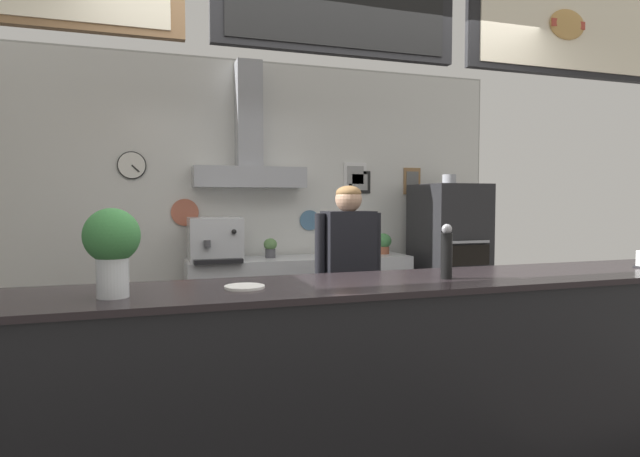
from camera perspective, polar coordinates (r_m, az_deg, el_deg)
name	(u,v)px	position (r m, az deg, el deg)	size (l,w,h in m)	color
back_wall_assembly	(252,195)	(5.14, -7.44, 3.66)	(5.35, 2.76, 2.87)	#9E9E99
service_counter	(354,390)	(2.71, 3.77, -17.22)	(4.59, 0.68, 1.08)	black
back_prep_counter	(301,305)	(5.13, -2.14, -8.41)	(2.17, 0.54, 0.93)	silver
pizza_oven	(448,264)	(5.53, 13.87, -3.80)	(0.60, 0.75, 1.75)	#232326
shop_worker	(348,281)	(3.99, 3.13, -5.75)	(0.54, 0.23, 1.59)	#232328
espresso_machine	(215,239)	(4.85, -11.46, -1.18)	(0.47, 0.53, 0.40)	silver
potted_rosemary	(383,243)	(5.39, 6.94, -1.56)	(0.17, 0.17, 0.21)	#9E563D
potted_basil	(270,247)	(5.01, -5.47, -2.04)	(0.13, 0.13, 0.19)	#4C4C51
basil_vase	(112,246)	(2.30, -21.85, -1.81)	(0.23, 0.23, 0.37)	silver
condiment_plate	(245,287)	(2.41, -8.27, -6.35)	(0.19, 0.19, 0.01)	white
pepper_grinder	(447,252)	(2.73, 13.70, -2.51)	(0.06, 0.06, 0.28)	black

